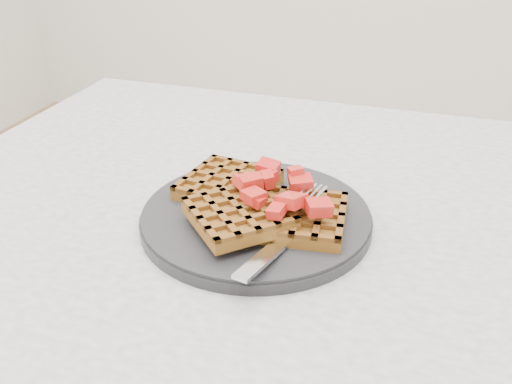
% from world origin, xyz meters
% --- Properties ---
extents(table, '(1.20, 0.80, 0.75)m').
position_xyz_m(table, '(0.00, 0.00, 0.64)').
color(table, silver).
rests_on(table, ground).
extents(plate, '(0.26, 0.26, 0.02)m').
position_xyz_m(plate, '(-0.16, -0.02, 0.76)').
color(plate, black).
rests_on(plate, table).
extents(waffles, '(0.20, 0.20, 0.03)m').
position_xyz_m(waffles, '(-0.16, -0.02, 0.78)').
color(waffles, brown).
rests_on(waffles, plate).
extents(strawberry_pile, '(0.15, 0.15, 0.02)m').
position_xyz_m(strawberry_pile, '(-0.16, -0.02, 0.80)').
color(strawberry_pile, '#A60F0C').
rests_on(strawberry_pile, waffles).
extents(fork, '(0.06, 0.18, 0.02)m').
position_xyz_m(fork, '(-0.11, -0.06, 0.77)').
color(fork, silver).
rests_on(fork, plate).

